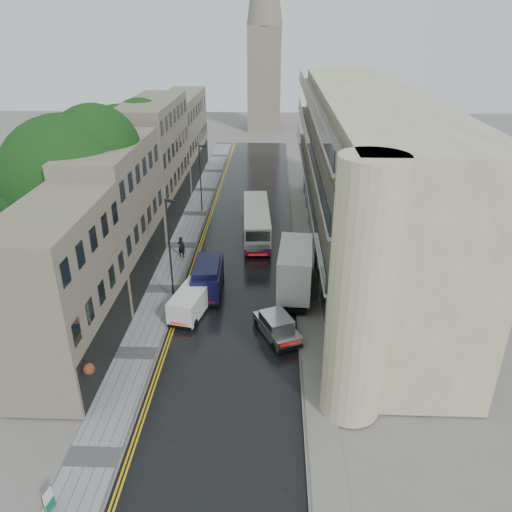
# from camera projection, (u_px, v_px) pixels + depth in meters

# --- Properties ---
(ground) EXTENTS (200.00, 200.00, 0.00)m
(ground) POSITION_uv_depth(u_px,v_px,m) (207.00, 510.00, 21.77)
(ground) COLOR slate
(ground) RESTS_ON ground
(road) EXTENTS (9.00, 85.00, 0.02)m
(road) POSITION_uv_depth(u_px,v_px,m) (244.00, 247.00, 46.52)
(road) COLOR black
(road) RESTS_ON ground
(left_sidewalk) EXTENTS (2.70, 85.00, 0.12)m
(left_sidewalk) POSITION_uv_depth(u_px,v_px,m) (182.00, 246.00, 46.70)
(left_sidewalk) COLOR gray
(left_sidewalk) RESTS_ON ground
(right_sidewalk) EXTENTS (1.80, 85.00, 0.12)m
(right_sidewalk) POSITION_uv_depth(u_px,v_px,m) (302.00, 248.00, 46.31)
(right_sidewalk) COLOR slate
(right_sidewalk) RESTS_ON ground
(old_shop_row) EXTENTS (4.50, 56.00, 12.00)m
(old_shop_row) POSITION_uv_depth(u_px,v_px,m) (144.00, 176.00, 46.50)
(old_shop_row) COLOR gray
(old_shop_row) RESTS_ON ground
(modern_block) EXTENTS (8.00, 40.00, 14.00)m
(modern_block) POSITION_uv_depth(u_px,v_px,m) (365.00, 181.00, 41.78)
(modern_block) COLOR beige
(modern_block) RESTS_ON ground
(church_spire) EXTENTS (6.40, 6.40, 40.00)m
(church_spire) POSITION_uv_depth(u_px,v_px,m) (265.00, 13.00, 86.88)
(church_spire) COLOR gray
(church_spire) RESTS_ON ground
(tree_near) EXTENTS (10.56, 10.56, 13.89)m
(tree_near) POSITION_uv_depth(u_px,v_px,m) (70.00, 202.00, 37.20)
(tree_near) COLOR black
(tree_near) RESTS_ON ground
(tree_far) EXTENTS (9.24, 9.24, 12.46)m
(tree_far) POSITION_uv_depth(u_px,v_px,m) (124.00, 165.00, 49.20)
(tree_far) COLOR black
(tree_far) RESTS_ON ground
(cream_bus) EXTENTS (3.03, 10.62, 2.86)m
(cream_bus) POSITION_uv_depth(u_px,v_px,m) (245.00, 234.00, 45.66)
(cream_bus) COLOR silver
(cream_bus) RESTS_ON road
(white_lorry) EXTENTS (2.97, 8.13, 4.19)m
(white_lorry) POSITION_uv_depth(u_px,v_px,m) (279.00, 279.00, 36.42)
(white_lorry) COLOR silver
(white_lorry) RESTS_ON road
(silver_hatchback) EXTENTS (3.38, 4.51, 1.55)m
(silver_hatchback) POSITION_uv_depth(u_px,v_px,m) (275.00, 341.00, 31.79)
(silver_hatchback) COLOR #A4A3A8
(silver_hatchback) RESTS_ON road
(white_van) EXTENTS (2.79, 4.68, 1.98)m
(white_van) POSITION_uv_depth(u_px,v_px,m) (171.00, 312.00, 34.48)
(white_van) COLOR white
(white_van) RESTS_ON road
(navy_van) EXTENTS (2.28, 5.33, 2.68)m
(navy_van) POSITION_uv_depth(u_px,v_px,m) (193.00, 288.00, 36.80)
(navy_van) COLOR black
(navy_van) RESTS_ON road
(pedestrian) EXTENTS (0.84, 0.71, 1.96)m
(pedestrian) POSITION_uv_depth(u_px,v_px,m) (181.00, 247.00, 43.94)
(pedestrian) COLOR black
(pedestrian) RESTS_ON left_sidewalk
(lamp_post_near) EXTENTS (0.90, 0.56, 7.98)m
(lamp_post_near) POSITION_uv_depth(u_px,v_px,m) (170.00, 252.00, 35.98)
(lamp_post_near) COLOR black
(lamp_post_near) RESTS_ON left_sidewalk
(lamp_post_far) EXTENTS (0.83, 0.37, 7.19)m
(lamp_post_far) POSITION_uv_depth(u_px,v_px,m) (201.00, 179.00, 53.42)
(lamp_post_far) COLOR black
(lamp_post_far) RESTS_ON left_sidewalk
(estate_sign) EXTENTS (0.21, 0.65, 1.08)m
(estate_sign) POSITION_uv_depth(u_px,v_px,m) (49.00, 501.00, 21.44)
(estate_sign) COLOR white
(estate_sign) RESTS_ON left_sidewalk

